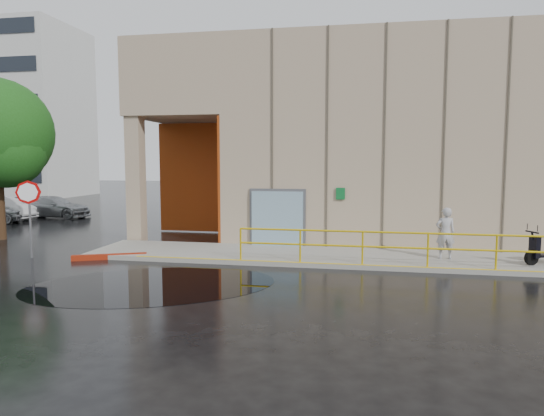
{
  "coord_description": "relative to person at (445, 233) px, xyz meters",
  "views": [
    {
      "loc": [
        3.23,
        -11.56,
        3.32
      ],
      "look_at": [
        0.54,
        3.0,
        1.83
      ],
      "focal_mm": 32.0,
      "sensor_mm": 36.0,
      "label": 1
    }
  ],
  "objects": [
    {
      "name": "distant_building",
      "position": [
        -33.9,
        23.5,
        6.53
      ],
      "size": [
        12.0,
        8.08,
        15.0
      ],
      "color": "beige",
      "rests_on": "ground"
    },
    {
      "name": "car_b",
      "position": [
        -21.96,
        7.12,
        -0.33
      ],
      "size": [
        4.12,
        2.11,
        1.3
      ],
      "primitive_type": "imported",
      "rotation": [
        0.0,
        0.0,
        1.37
      ],
      "color": "silver",
      "rests_on": "ground"
    },
    {
      "name": "car_c",
      "position": [
        -20.08,
        8.91,
        -0.36
      ],
      "size": [
        4.3,
        1.93,
        1.23
      ],
      "primitive_type": "imported",
      "rotation": [
        0.0,
        0.0,
        1.62
      ],
      "color": "#9FA3A6",
      "rests_on": "ground"
    },
    {
      "name": "puddle",
      "position": [
        -8.09,
        -4.24,
        -0.97
      ],
      "size": [
        7.63,
        6.26,
        0.01
      ],
      "primitive_type": "cube",
      "rotation": [
        0.0,
        0.0,
        0.39
      ],
      "color": "black",
      "rests_on": "ground"
    },
    {
      "name": "stop_sign",
      "position": [
        -13.61,
        -1.65,
        0.93
      ],
      "size": [
        0.67,
        0.49,
        2.63
      ],
      "rotation": [
        0.0,
        0.0,
        0.22
      ],
      "color": "slate",
      "rests_on": "ground"
    },
    {
      "name": "building",
      "position": [
        -0.8,
        6.51,
        3.23
      ],
      "size": [
        20.0,
        10.17,
        8.0
      ],
      "color": "tan",
      "rests_on": "ground"
    },
    {
      "name": "ground",
      "position": [
        -5.9,
        -4.47,
        -0.98
      ],
      "size": [
        120.0,
        120.0,
        0.0
      ],
      "primitive_type": "plane",
      "color": "black",
      "rests_on": "ground"
    },
    {
      "name": "guardrail",
      "position": [
        -1.65,
        -1.32,
        -0.3
      ],
      "size": [
        9.56,
        0.06,
        1.03
      ],
      "color": "#D8B40B",
      "rests_on": "sidewalk"
    },
    {
      "name": "sidewalk",
      "position": [
        -1.9,
        0.03,
        -0.9
      ],
      "size": [
        20.0,
        3.0,
        0.15
      ],
      "primitive_type": "cube",
      "color": "gray",
      "rests_on": "ground"
    },
    {
      "name": "red_curb",
      "position": [
        -10.9,
        -1.37,
        -0.89
      ],
      "size": [
        2.28,
        1.11,
        0.18
      ],
      "primitive_type": "cube",
      "rotation": [
        0.0,
        0.0,
        0.4
      ],
      "color": "maroon",
      "rests_on": "ground"
    },
    {
      "name": "person",
      "position": [
        0.0,
        0.0,
        0.0
      ],
      "size": [
        0.63,
        0.43,
        1.65
      ],
      "primitive_type": "imported",
      "rotation": [
        0.0,
        0.0,
        3.2
      ],
      "color": "#A6A5AA",
      "rests_on": "sidewalk"
    }
  ]
}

